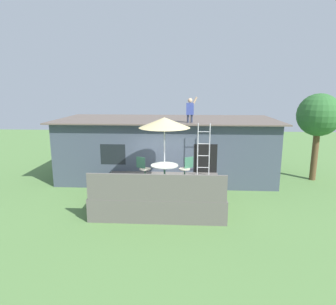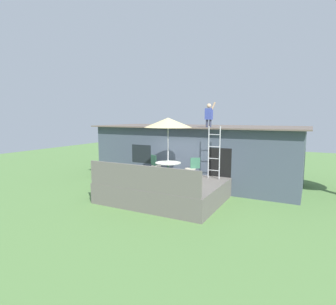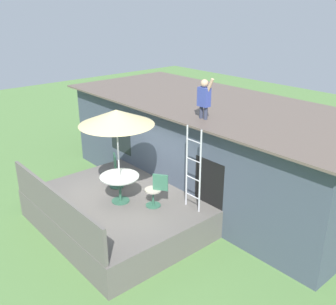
{
  "view_description": "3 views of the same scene",
  "coord_description": "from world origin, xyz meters",
  "px_view_note": "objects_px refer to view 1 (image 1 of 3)",
  "views": [
    {
      "loc": [
        0.92,
        -11.03,
        4.4
      ],
      "look_at": [
        0.23,
        0.77,
        1.85
      ],
      "focal_mm": 32.15,
      "sensor_mm": 36.0,
      "label": 1
    },
    {
      "loc": [
        5.21,
        -9.78,
        3.37
      ],
      "look_at": [
        -0.52,
        1.19,
        1.77
      ],
      "focal_mm": 29.38,
      "sensor_mm": 36.0,
      "label": 2
    },
    {
      "loc": [
        7.89,
        -5.12,
        5.83
      ],
      "look_at": [
        0.67,
        1.15,
        2.05
      ],
      "focal_mm": 41.15,
      "sensor_mm": 36.0,
      "label": 3
    }
  ],
  "objects_px": {
    "patio_umbrella": "(164,123)",
    "patio_table": "(165,169)",
    "step_ladder": "(204,150)",
    "person_figure": "(190,109)",
    "patio_chair_right": "(186,169)",
    "backyard_tree": "(319,116)",
    "patio_chair_left": "(144,169)"
  },
  "relations": [
    {
      "from": "patio_umbrella",
      "to": "patio_chair_left",
      "type": "distance_m",
      "value": 2.13
    },
    {
      "from": "patio_table",
      "to": "patio_umbrella",
      "type": "relative_size",
      "value": 0.41
    },
    {
      "from": "patio_chair_left",
      "to": "backyard_tree",
      "type": "height_order",
      "value": "backyard_tree"
    },
    {
      "from": "patio_chair_right",
      "to": "step_ladder",
      "type": "bearing_deg",
      "value": -171.72
    },
    {
      "from": "patio_umbrella",
      "to": "person_figure",
      "type": "bearing_deg",
      "value": 65.28
    },
    {
      "from": "step_ladder",
      "to": "person_figure",
      "type": "xyz_separation_m",
      "value": [
        -0.56,
        0.9,
        1.62
      ]
    },
    {
      "from": "patio_chair_right",
      "to": "backyard_tree",
      "type": "xyz_separation_m",
      "value": [
        6.18,
        2.98,
        1.85
      ]
    },
    {
      "from": "patio_table",
      "to": "backyard_tree",
      "type": "relative_size",
      "value": 0.25
    },
    {
      "from": "patio_table",
      "to": "step_ladder",
      "type": "distance_m",
      "value": 2.01
    },
    {
      "from": "step_ladder",
      "to": "patio_chair_right",
      "type": "bearing_deg",
      "value": -137.52
    },
    {
      "from": "patio_umbrella",
      "to": "step_ladder",
      "type": "bearing_deg",
      "value": 38.27
    },
    {
      "from": "patio_chair_left",
      "to": "patio_table",
      "type": "bearing_deg",
      "value": 0.0
    },
    {
      "from": "patio_table",
      "to": "patio_chair_right",
      "type": "relative_size",
      "value": 1.13
    },
    {
      "from": "step_ladder",
      "to": "backyard_tree",
      "type": "relative_size",
      "value": 0.53
    },
    {
      "from": "person_figure",
      "to": "patio_chair_right",
      "type": "height_order",
      "value": "person_figure"
    },
    {
      "from": "patio_table",
      "to": "patio_umbrella",
      "type": "bearing_deg",
      "value": 0.0
    },
    {
      "from": "patio_table",
      "to": "patio_chair_right",
      "type": "xyz_separation_m",
      "value": [
        0.82,
        0.56,
        -0.13
      ]
    },
    {
      "from": "patio_umbrella",
      "to": "patio_chair_left",
      "type": "bearing_deg",
      "value": 152.44
    },
    {
      "from": "patio_umbrella",
      "to": "person_figure",
      "type": "relative_size",
      "value": 2.29
    },
    {
      "from": "step_ladder",
      "to": "backyard_tree",
      "type": "height_order",
      "value": "backyard_tree"
    },
    {
      "from": "person_figure",
      "to": "patio_chair_right",
      "type": "distance_m",
      "value": 2.74
    },
    {
      "from": "step_ladder",
      "to": "patio_umbrella",
      "type": "bearing_deg",
      "value": -141.73
    },
    {
      "from": "patio_umbrella",
      "to": "backyard_tree",
      "type": "xyz_separation_m",
      "value": [
        6.99,
        3.53,
        -0.04
      ]
    },
    {
      "from": "patio_umbrella",
      "to": "person_figure",
      "type": "xyz_separation_m",
      "value": [
        0.97,
        2.1,
        0.38
      ]
    },
    {
      "from": "step_ladder",
      "to": "person_figure",
      "type": "height_order",
      "value": "person_figure"
    },
    {
      "from": "person_figure",
      "to": "patio_chair_left",
      "type": "relative_size",
      "value": 1.21
    },
    {
      "from": "patio_table",
      "to": "backyard_tree",
      "type": "xyz_separation_m",
      "value": [
        6.99,
        3.53,
        1.72
      ]
    },
    {
      "from": "patio_table",
      "to": "person_figure",
      "type": "relative_size",
      "value": 0.94
    },
    {
      "from": "backyard_tree",
      "to": "patio_umbrella",
      "type": "bearing_deg",
      "value": -153.19
    },
    {
      "from": "patio_table",
      "to": "patio_chair_right",
      "type": "distance_m",
      "value": 1.0
    },
    {
      "from": "patio_umbrella",
      "to": "patio_table",
      "type": "bearing_deg",
      "value": 0.0
    },
    {
      "from": "step_ladder",
      "to": "patio_chair_left",
      "type": "bearing_deg",
      "value": -162.55
    }
  ]
}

